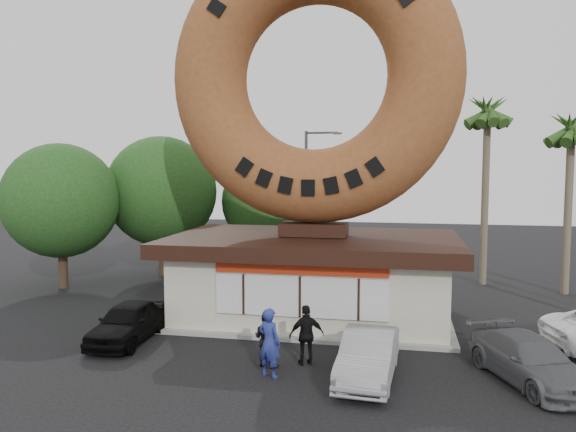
# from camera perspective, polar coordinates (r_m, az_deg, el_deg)

# --- Properties ---
(ground) EXTENTS (90.00, 90.00, 0.00)m
(ground) POSITION_cam_1_polar(r_m,az_deg,el_deg) (17.10, -0.58, -15.51)
(ground) COLOR black
(ground) RESTS_ON ground
(donut_shop) EXTENTS (11.20, 7.20, 3.80)m
(donut_shop) POSITION_cam_1_polar(r_m,az_deg,el_deg) (22.30, 2.62, -5.90)
(donut_shop) COLOR beige
(donut_shop) RESTS_ON ground
(giant_donut) EXTENTS (11.23, 2.86, 11.23)m
(giant_donut) POSITION_cam_1_polar(r_m,az_deg,el_deg) (22.17, 2.71, 13.90)
(giant_donut) COLOR brown
(giant_donut) RESTS_ON donut_shop
(tree_west) EXTENTS (6.00, 6.00, 7.65)m
(tree_west) POSITION_cam_1_polar(r_m,az_deg,el_deg) (31.42, -12.72, 2.45)
(tree_west) COLOR #473321
(tree_west) RESTS_ON ground
(tree_mid) EXTENTS (5.20, 5.20, 6.63)m
(tree_mid) POSITION_cam_1_polar(r_m,az_deg,el_deg) (31.58, -2.05, 1.46)
(tree_mid) COLOR #473321
(tree_mid) RESTS_ON ground
(tree_far) EXTENTS (5.60, 5.60, 7.14)m
(tree_far) POSITION_cam_1_polar(r_m,az_deg,el_deg) (29.62, -22.09, 1.45)
(tree_far) COLOR #473321
(tree_far) RESTS_ON ground
(palm_near) EXTENTS (2.60, 2.60, 9.75)m
(palm_near) POSITION_cam_1_polar(r_m,az_deg,el_deg) (30.05, 19.61, 9.37)
(palm_near) COLOR #726651
(palm_near) RESTS_ON ground
(palm_far) EXTENTS (2.60, 2.60, 8.75)m
(palm_far) POSITION_cam_1_polar(r_m,az_deg,el_deg) (29.22, 26.84, 7.42)
(palm_far) COLOR #726651
(palm_far) RESTS_ON ground
(street_lamp) EXTENTS (2.11, 0.20, 8.00)m
(street_lamp) POSITION_cam_1_polar(r_m,az_deg,el_deg) (32.11, 2.09, 2.34)
(street_lamp) COLOR #59595E
(street_lamp) RESTS_ON ground
(person_left) EXTENTS (0.86, 0.74, 2.00)m
(person_left) POSITION_cam_1_polar(r_m,az_deg,el_deg) (16.39, -1.90, -12.73)
(person_left) COLOR navy
(person_left) RESTS_ON ground
(person_center) EXTENTS (0.98, 0.86, 1.69)m
(person_center) POSITION_cam_1_polar(r_m,az_deg,el_deg) (17.29, -2.21, -12.31)
(person_center) COLOR black
(person_center) RESTS_ON ground
(person_right) EXTENTS (1.17, 0.82, 1.84)m
(person_right) POSITION_cam_1_polar(r_m,az_deg,el_deg) (17.35, 1.90, -12.00)
(person_right) COLOR black
(person_right) RESTS_ON ground
(car_black) EXTENTS (1.74, 4.06, 1.37)m
(car_black) POSITION_cam_1_polar(r_m,az_deg,el_deg) (20.33, -15.98, -10.32)
(car_black) COLOR black
(car_black) RESTS_ON ground
(car_silver) EXTENTS (1.70, 4.19, 1.35)m
(car_silver) POSITION_cam_1_polar(r_m,az_deg,el_deg) (16.50, 8.15, -13.85)
(car_silver) COLOR #A1A1A6
(car_silver) RESTS_ON ground
(car_grey) EXTENTS (3.32, 4.72, 1.27)m
(car_grey) POSITION_cam_1_polar(r_m,az_deg,el_deg) (17.49, 23.32, -13.26)
(car_grey) COLOR slate
(car_grey) RESTS_ON ground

